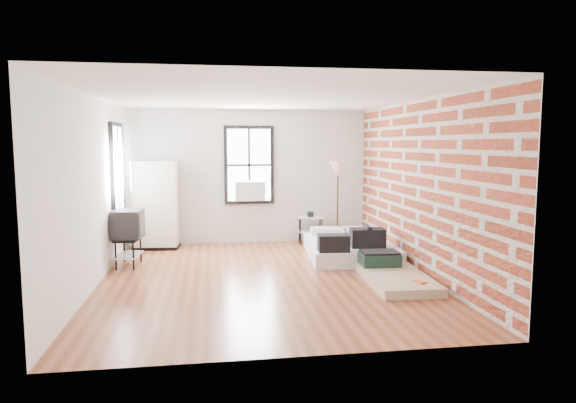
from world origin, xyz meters
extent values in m
plane|color=brown|center=(0.00, 0.00, 0.00)|extent=(6.00, 6.00, 0.00)
cube|color=silver|center=(0.00, 3.00, 1.40)|extent=(5.00, 0.01, 2.80)
cube|color=silver|center=(0.00, -3.00, 1.40)|extent=(5.00, 0.01, 2.80)
cube|color=silver|center=(-2.50, 0.00, 1.40)|extent=(0.01, 6.00, 2.80)
cube|color=maroon|center=(2.50, 0.00, 1.40)|extent=(0.02, 6.00, 2.80)
cube|color=white|center=(0.00, 0.00, 2.80)|extent=(5.00, 6.00, 0.01)
cube|color=white|center=(0.00, 2.95, 1.65)|extent=(0.90, 0.02, 1.50)
cube|color=black|center=(-0.48, 2.97, 1.65)|extent=(0.07, 0.08, 1.64)
cube|color=black|center=(0.48, 2.97, 1.65)|extent=(0.07, 0.08, 1.64)
cube|color=black|center=(0.00, 2.97, 2.44)|extent=(0.90, 0.08, 0.07)
cube|color=black|center=(0.00, 2.97, 0.86)|extent=(0.90, 0.08, 0.07)
cube|color=black|center=(0.00, 2.94, 1.65)|extent=(0.04, 0.02, 1.50)
cube|color=black|center=(0.00, 2.94, 1.65)|extent=(0.90, 0.02, 0.04)
cube|color=white|center=(0.00, 2.83, 1.12)|extent=(0.62, 0.30, 0.40)
cube|color=white|center=(-2.45, 1.80, 1.65)|extent=(0.02, 0.90, 1.50)
cube|color=black|center=(-2.47, 1.32, 1.65)|extent=(0.08, 0.07, 1.64)
cube|color=black|center=(-2.47, 2.29, 1.65)|extent=(0.08, 0.07, 1.64)
cube|color=black|center=(-2.47, 1.80, 2.44)|extent=(0.08, 0.90, 0.07)
cube|color=black|center=(-2.47, 1.80, 0.86)|extent=(0.08, 0.90, 0.07)
cube|color=black|center=(-2.44, 1.80, 1.65)|extent=(0.02, 0.04, 1.50)
cube|color=black|center=(-2.44, 1.80, 1.65)|extent=(0.02, 0.90, 0.04)
cube|color=white|center=(1.75, 1.36, 0.14)|extent=(1.70, 2.20, 0.27)
cube|color=white|center=(1.49, 2.21, 0.34)|extent=(0.63, 0.43, 0.13)
cube|color=white|center=(2.15, 2.15, 0.34)|extent=(0.63, 0.43, 0.13)
cube|color=black|center=(1.93, 0.85, 0.44)|extent=(0.63, 0.40, 0.33)
cylinder|color=black|center=(1.93, 0.85, 0.62)|extent=(0.12, 0.39, 0.09)
cube|color=black|center=(1.25, 0.58, 0.42)|extent=(0.55, 0.37, 0.28)
cylinder|color=#C4E2FC|center=(1.64, 1.32, 0.39)|extent=(0.08, 0.08, 0.24)
cylinder|color=#1957B1|center=(1.64, 1.32, 0.53)|extent=(0.04, 0.04, 0.03)
cube|color=tan|center=(1.95, -0.56, 0.07)|extent=(0.95, 1.72, 0.13)
cube|color=#142F25|center=(1.89, 0.06, 0.23)|extent=(0.64, 0.47, 0.20)
cube|color=black|center=(1.89, 0.06, 0.35)|extent=(0.60, 0.43, 0.04)
cube|color=#D64822|center=(2.11, -1.06, 0.14)|extent=(0.16, 0.20, 0.02)
cube|color=black|center=(-1.90, 2.65, 0.03)|extent=(0.93, 0.59, 0.06)
cube|color=beige|center=(-1.90, 2.65, 0.91)|extent=(0.89, 0.55, 1.69)
cylinder|color=black|center=(1.03, 2.57, 0.28)|extent=(0.02, 0.02, 0.56)
cylinder|color=black|center=(1.47, 2.53, 0.28)|extent=(0.02, 0.02, 0.56)
cylinder|color=black|center=(1.07, 2.91, 0.28)|extent=(0.02, 0.02, 0.56)
cylinder|color=black|center=(1.51, 2.87, 0.28)|extent=(0.02, 0.02, 0.56)
cube|color=silver|center=(1.27, 2.72, 0.56)|extent=(0.54, 0.45, 0.02)
cube|color=silver|center=(1.27, 2.72, 0.25)|extent=(0.52, 0.43, 0.02)
cube|color=black|center=(1.27, 2.72, 0.62)|extent=(0.14, 0.19, 0.10)
cylinder|color=#2E230F|center=(1.84, 2.65, 0.01)|extent=(0.25, 0.25, 0.03)
cylinder|color=#2E230F|center=(1.84, 2.65, 0.78)|extent=(0.03, 0.03, 1.50)
cone|color=tan|center=(1.84, 2.65, 1.57)|extent=(0.37, 0.37, 0.33)
cylinder|color=black|center=(-2.39, 0.91, 0.24)|extent=(0.03, 0.03, 0.48)
cylinder|color=black|center=(-2.10, 0.89, 0.24)|extent=(0.03, 0.03, 0.48)
cylinder|color=black|center=(-2.34, 1.48, 0.24)|extent=(0.03, 0.03, 0.48)
cylinder|color=black|center=(-2.05, 1.46, 0.24)|extent=(0.03, 0.03, 0.48)
cube|color=black|center=(-2.22, 1.19, 0.48)|extent=(0.44, 0.72, 0.03)
cube|color=silver|center=(-2.22, 1.19, 0.19)|extent=(0.42, 0.70, 0.02)
cube|color=black|center=(-2.22, 1.19, 0.73)|extent=(0.52, 0.59, 0.48)
cube|color=black|center=(-1.98, 1.17, 0.73)|extent=(0.06, 0.46, 0.38)
camera|label=1|loc=(-0.82, -7.79, 2.10)|focal=32.00mm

